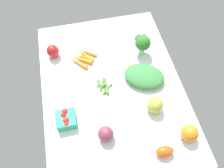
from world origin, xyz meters
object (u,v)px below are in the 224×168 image
berry_basket (66,119)px  okra_pile (103,86)px  roma_tomato (165,151)px  leafy_greens_clump (144,76)px  broccoli_head (142,42)px  bell_pepper_red (53,51)px  red_onion_center (106,134)px  carrot_bunch (81,57)px  heirloom_tomato_green (155,105)px  bell_pepper_orange (190,133)px

berry_basket → okra_pile: bearing=126.0°
roma_tomato → leafy_greens_clump: leafy_greens_clump is taller
okra_pile → broccoli_head: broccoli_head is taller
bell_pepper_red → berry_basket: bearing=3.6°
okra_pile → roma_tomato: bearing=26.4°
broccoli_head → red_onion_center: broccoli_head is taller
okra_pile → berry_basket: bearing=-54.0°
broccoli_head → roma_tomato: bearing=-5.9°
okra_pile → broccoli_head: (-19.40, 26.79, 7.39)cm
okra_pile → leafy_greens_clump: (-0.22, 23.01, 2.05)cm
berry_basket → carrot_bunch: bearing=161.8°
red_onion_center → okra_pile: bearing=171.3°
heirloom_tomato_green → bell_pepper_orange: 20.91cm
bell_pepper_red → okra_pile: bearing=41.9°
red_onion_center → berry_basket: bearing=-123.9°
broccoli_head → carrot_bunch: bearing=-94.1°
bell_pepper_orange → leafy_greens_clump: bell_pepper_orange is taller
heirloom_tomato_green → bell_pepper_red: bearing=-134.1°
okra_pile → berry_basket: size_ratio=1.25×
okra_pile → berry_basket: 27.19cm
roma_tomato → berry_basket: size_ratio=0.88×
okra_pile → broccoli_head: bearing=125.9°
bell_pepper_orange → okra_pile: bearing=-136.3°
heirloom_tomato_green → okra_pile: heirloom_tomato_green is taller
heirloom_tomato_green → berry_basket: bearing=-93.3°
heirloom_tomato_green → roma_tomato: heirloom_tomato_green is taller
broccoli_head → roma_tomato: size_ratio=1.53×
heirloom_tomato_green → broccoli_head: broccoli_head is taller
heirloom_tomato_green → leafy_greens_clump: heirloom_tomato_green is taller
berry_basket → bell_pepper_orange: (20.03, 56.27, 1.13)cm
berry_basket → roma_tomato: bearing=59.1°
carrot_bunch → leafy_greens_clump: bearing=56.2°
okra_pile → red_onion_center: 28.29cm
broccoli_head → carrot_bunch: size_ratio=0.68×
roma_tomato → bell_pepper_orange: 14.90cm
roma_tomato → red_onion_center: (-13.51, -24.79, 1.20)cm
heirloom_tomato_green → carrot_bunch: bearing=-141.4°
heirloom_tomato_green → red_onion_center: 28.71cm
broccoli_head → berry_basket: size_ratio=1.35×
okra_pile → carrot_bunch: (-21.97, -9.47, 0.36)cm
broccoli_head → carrot_bunch: (-2.57, -36.26, -7.03)cm
okra_pile → leafy_greens_clump: size_ratio=0.53×
bell_pepper_orange → leafy_greens_clump: size_ratio=0.37×
red_onion_center → leafy_greens_clump: red_onion_center is taller
bell_pepper_red → berry_basket: bell_pepper_red is taller
heirloom_tomato_green → carrot_bunch: (-40.47, -32.34, -3.10)cm
bell_pepper_red → bell_pepper_orange: bearing=42.9°
roma_tomato → bell_pepper_red: 82.30cm
roma_tomato → red_onion_center: size_ratio=1.10×
broccoli_head → bell_pepper_orange: bearing=7.8°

